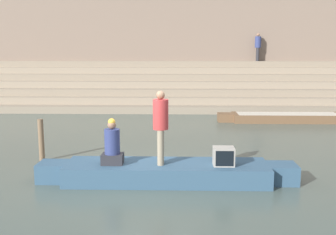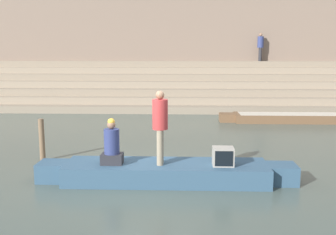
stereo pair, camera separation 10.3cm
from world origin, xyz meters
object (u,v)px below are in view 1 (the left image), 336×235
object	(u,v)px
person_rowing	(112,146)
mooring_post	(41,140)
rowboat_main	(167,172)
tv_set	(224,156)
person_standing	(161,122)
moored_boat_shore	(287,117)
person_on_steps	(258,45)

from	to	relation	value
person_rowing	mooring_post	distance (m)	2.97
rowboat_main	tv_set	world-z (taller)	tv_set
person_standing	mooring_post	xyz separation A→B (m)	(-3.46, 1.79, -0.85)
person_standing	moored_boat_shore	size ratio (longest dim) A/B	0.28
person_rowing	mooring_post	size ratio (longest dim) A/B	0.90
rowboat_main	person_on_steps	xyz separation A→B (m)	(5.07, 15.29, 3.23)
tv_set	person_on_steps	bearing A→B (deg)	78.35
person_rowing	mooring_post	xyz separation A→B (m)	(-2.33, 1.81, -0.29)
moored_boat_shore	person_on_steps	world-z (taller)	person_on_steps
moored_boat_shore	person_rowing	bearing A→B (deg)	-122.64
tv_set	moored_boat_shore	bearing A→B (deg)	67.89
moored_boat_shore	mooring_post	xyz separation A→B (m)	(-8.72, -6.62, 0.41)
person_standing	moored_boat_shore	xyz separation A→B (m)	(5.26, 8.41, -1.26)
moored_boat_shore	person_on_steps	distance (m)	7.67
person_standing	person_on_steps	world-z (taller)	person_on_steps
tv_set	person_on_steps	distance (m)	16.12
tv_set	person_on_steps	size ratio (longest dim) A/B	0.29
rowboat_main	person_standing	size ratio (longest dim) A/B	3.55
person_standing	person_on_steps	xyz separation A→B (m)	(5.20, 15.35, 2.02)
mooring_post	person_rowing	bearing A→B (deg)	-37.93
tv_set	mooring_post	xyz separation A→B (m)	(-4.93, 1.87, -0.07)
moored_boat_shore	mooring_post	bearing A→B (deg)	-138.28
rowboat_main	mooring_post	world-z (taller)	mooring_post
rowboat_main	mooring_post	bearing A→B (deg)	154.39
person_on_steps	person_standing	bearing A→B (deg)	68.48
person_rowing	moored_boat_shore	xyz separation A→B (m)	(6.40, 8.44, -0.69)
mooring_post	moored_boat_shore	bearing A→B (deg)	37.21
moored_boat_shore	person_on_steps	size ratio (longest dim) A/B	3.71
rowboat_main	tv_set	bearing A→B (deg)	-6.09
rowboat_main	tv_set	size ratio (longest dim) A/B	12.64
person_rowing	person_on_steps	distance (m)	16.83
person_rowing	mooring_post	world-z (taller)	person_rowing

